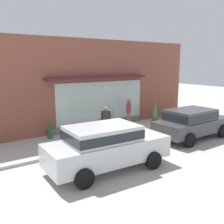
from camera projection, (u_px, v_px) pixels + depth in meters
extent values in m
plane|color=#B2AFA8|center=(130.00, 139.00, 12.96)|extent=(60.00, 60.00, 0.00)
cube|color=#B2B2AD|center=(133.00, 139.00, 12.79)|extent=(14.00, 0.24, 0.12)
cube|color=brown|center=(96.00, 84.00, 15.05)|extent=(14.00, 0.36, 5.12)
cube|color=#ADBCB7|center=(102.00, 102.00, 15.24)|extent=(5.87, 0.03, 2.37)
cube|color=#4C1E23|center=(99.00, 78.00, 14.70)|extent=(6.47, 0.56, 0.12)
cube|color=#605E59|center=(99.00, 124.00, 15.33)|extent=(6.27, 0.20, 0.36)
cylinder|color=gold|center=(98.00, 141.00, 12.60)|extent=(0.35, 0.35, 0.06)
cylinder|color=gold|center=(98.00, 134.00, 12.54)|extent=(0.23, 0.23, 0.66)
sphere|color=gold|center=(97.00, 126.00, 12.46)|extent=(0.28, 0.28, 0.28)
cylinder|color=gold|center=(95.00, 134.00, 12.44)|extent=(0.10, 0.09, 0.09)
cylinder|color=gold|center=(100.00, 133.00, 12.62)|extent=(0.10, 0.09, 0.09)
cylinder|color=gold|center=(99.00, 134.00, 12.40)|extent=(0.09, 0.10, 0.09)
cylinder|color=#232328|center=(104.00, 129.00, 13.33)|extent=(0.12, 0.12, 0.78)
cylinder|color=#232328|center=(108.00, 130.00, 13.32)|extent=(0.12, 0.12, 0.78)
cube|color=#232328|center=(106.00, 117.00, 13.20)|extent=(0.37, 0.36, 0.59)
sphere|color=brown|center=(106.00, 109.00, 13.12)|extent=(0.21, 0.21, 0.21)
cylinder|color=#232328|center=(102.00, 116.00, 13.21)|extent=(0.08, 0.08, 0.56)
cylinder|color=#232328|center=(110.00, 116.00, 13.17)|extent=(0.08, 0.08, 0.56)
cube|color=#846647|center=(100.00, 121.00, 13.29)|extent=(0.25, 0.23, 0.28)
cylinder|color=brown|center=(129.00, 120.00, 15.52)|extent=(0.12, 0.12, 0.82)
cylinder|color=brown|center=(128.00, 120.00, 15.40)|extent=(0.12, 0.12, 0.82)
cube|color=#8E333D|center=(129.00, 108.00, 15.33)|extent=(0.34, 0.30, 0.62)
sphere|color=brown|center=(129.00, 101.00, 15.25)|extent=(0.22, 0.22, 0.22)
cylinder|color=#8E333D|center=(130.00, 107.00, 15.48)|extent=(0.08, 0.08, 0.59)
cylinder|color=#8E333D|center=(127.00, 108.00, 15.16)|extent=(0.08, 0.08, 0.59)
cube|color=#383A3D|center=(193.00, 125.00, 13.08)|extent=(4.30, 1.79, 0.65)
cube|color=#383A3D|center=(191.00, 115.00, 12.85)|extent=(2.37, 1.62, 0.57)
cube|color=#1E2328|center=(191.00, 115.00, 12.85)|extent=(2.42, 1.64, 0.31)
cylinder|color=black|center=(194.00, 125.00, 14.60)|extent=(0.68, 0.19, 0.68)
cylinder|color=black|center=(223.00, 131.00, 13.19)|extent=(0.68, 0.19, 0.68)
cylinder|color=black|center=(161.00, 132.00, 13.08)|extent=(0.68, 0.19, 0.68)
cylinder|color=black|center=(190.00, 140.00, 11.67)|extent=(0.68, 0.19, 0.68)
cube|color=silver|center=(108.00, 150.00, 9.23)|extent=(4.55, 1.92, 0.77)
cube|color=silver|center=(102.00, 134.00, 8.99)|extent=(2.53, 1.70, 0.58)
cube|color=#1E2328|center=(102.00, 134.00, 8.99)|extent=(2.58, 1.72, 0.32)
cylinder|color=black|center=(125.00, 147.00, 10.77)|extent=(0.66, 0.21, 0.65)
cylinder|color=black|center=(153.00, 160.00, 9.30)|extent=(0.66, 0.21, 0.65)
cylinder|color=black|center=(62.00, 160.00, 9.30)|extent=(0.66, 0.21, 0.65)
cylinder|color=black|center=(84.00, 179.00, 7.84)|extent=(0.66, 0.21, 0.65)
cylinder|color=#9E6042|center=(163.00, 117.00, 17.48)|extent=(0.26, 0.26, 0.37)
sphere|color=#4C934C|center=(163.00, 112.00, 17.42)|extent=(0.35, 0.35, 0.35)
cylinder|color=#4C4C51|center=(155.00, 119.00, 16.77)|extent=(0.39, 0.39, 0.33)
cone|color=#4C934C|center=(155.00, 109.00, 16.64)|extent=(0.36, 0.36, 1.07)
cylinder|color=#33473D|center=(50.00, 136.00, 13.12)|extent=(0.30, 0.30, 0.24)
cone|color=#23562D|center=(50.00, 126.00, 13.02)|extent=(0.27, 0.27, 0.79)
cylinder|color=#33473D|center=(85.00, 131.00, 13.95)|extent=(0.40, 0.40, 0.32)
sphere|color=#3D8442|center=(85.00, 126.00, 13.89)|extent=(0.37, 0.37, 0.37)
sphere|color=#DB4C7A|center=(84.00, 125.00, 13.80)|extent=(0.10, 0.10, 0.10)
sphere|color=#DB4C7A|center=(86.00, 124.00, 13.97)|extent=(0.10, 0.10, 0.10)
cylinder|color=#33473D|center=(112.00, 126.00, 15.23)|extent=(0.38, 0.38, 0.26)
cone|color=#4C934C|center=(112.00, 117.00, 15.12)|extent=(0.35, 0.35, 0.83)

